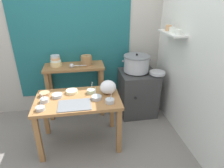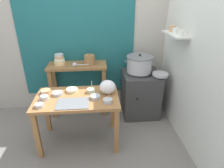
% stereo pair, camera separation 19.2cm
% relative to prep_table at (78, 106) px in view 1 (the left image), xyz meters
% --- Properties ---
extents(ground_plane, '(9.00, 9.00, 0.00)m').
position_rel_prep_table_xyz_m(ground_plane, '(0.12, -0.05, -0.61)').
color(ground_plane, gray).
extents(wall_back, '(4.40, 0.12, 2.60)m').
position_rel_prep_table_xyz_m(wall_back, '(0.20, 1.05, 0.69)').
color(wall_back, '#B2ADA3').
rests_on(wall_back, ground).
extents(wall_right, '(0.30, 3.20, 2.60)m').
position_rel_prep_table_xyz_m(wall_right, '(1.52, 0.15, 0.69)').
color(wall_right, silver).
rests_on(wall_right, ground).
extents(prep_table, '(1.10, 0.66, 0.72)m').
position_rel_prep_table_xyz_m(prep_table, '(0.00, 0.00, 0.00)').
color(prep_table, '#9E6B3D').
rests_on(prep_table, ground).
extents(back_shelf_table, '(0.96, 0.40, 0.90)m').
position_rel_prep_table_xyz_m(back_shelf_table, '(-0.04, 0.78, 0.07)').
color(back_shelf_table, olive).
rests_on(back_shelf_table, ground).
extents(stove_block, '(0.60, 0.61, 0.78)m').
position_rel_prep_table_xyz_m(stove_block, '(1.01, 0.65, -0.23)').
color(stove_block, '#383838').
rests_on(stove_block, ground).
extents(steamer_pot, '(0.48, 0.43, 0.30)m').
position_rel_prep_table_xyz_m(steamer_pot, '(0.97, 0.67, 0.31)').
color(steamer_pot, '#B7BABF').
rests_on(steamer_pot, stove_block).
extents(clay_pot, '(0.18, 0.18, 0.18)m').
position_rel_prep_table_xyz_m(clay_pot, '(0.16, 0.78, 0.37)').
color(clay_pot, olive).
rests_on(clay_pot, back_shelf_table).
extents(bowl_stack_enamel, '(0.18, 0.18, 0.18)m').
position_rel_prep_table_xyz_m(bowl_stack_enamel, '(-0.32, 0.80, 0.37)').
color(bowl_stack_enamel, '#E5C684').
rests_on(bowl_stack_enamel, back_shelf_table).
extents(ladle, '(0.26, 0.07, 0.07)m').
position_rel_prep_table_xyz_m(ladle, '(-0.06, 0.67, 0.33)').
color(ladle, '#B7BABF').
rests_on(ladle, back_shelf_table).
extents(serving_tray, '(0.40, 0.28, 0.01)m').
position_rel_prep_table_xyz_m(serving_tray, '(-0.04, -0.17, 0.12)').
color(serving_tray, slate).
rests_on(serving_tray, prep_table).
extents(plastic_bag, '(0.22, 0.19, 0.19)m').
position_rel_prep_table_xyz_m(plastic_bag, '(0.41, 0.07, 0.21)').
color(plastic_bag, white).
rests_on(plastic_bag, prep_table).
extents(wide_pan, '(0.25, 0.25, 0.04)m').
position_rel_prep_table_xyz_m(wide_pan, '(1.27, 0.48, 0.19)').
color(wide_pan, '#B7BABF').
rests_on(wide_pan, stove_block).
extents(prep_bowl_0, '(0.16, 0.16, 0.04)m').
position_rel_prep_table_xyz_m(prep_bowl_0, '(-0.08, 0.17, 0.13)').
color(prep_bowl_0, beige).
rests_on(prep_bowl_0, prep_table).
extents(prep_bowl_1, '(0.12, 0.12, 0.16)m').
position_rel_prep_table_xyz_m(prep_bowl_1, '(0.40, -0.18, 0.14)').
color(prep_bowl_1, '#B7BABF').
rests_on(prep_bowl_1, prep_table).
extents(prep_bowl_2, '(0.13, 0.13, 0.05)m').
position_rel_prep_table_xyz_m(prep_bowl_2, '(-0.43, 0.14, 0.14)').
color(prep_bowl_2, tan).
rests_on(prep_bowl_2, prep_table).
extents(prep_bowl_3, '(0.13, 0.13, 0.16)m').
position_rel_prep_table_xyz_m(prep_bowl_3, '(0.24, -0.06, 0.14)').
color(prep_bowl_3, '#B7BABF').
rests_on(prep_bowl_3, prep_table).
extents(prep_bowl_4, '(0.11, 0.11, 0.17)m').
position_rel_prep_table_xyz_m(prep_bowl_4, '(-0.43, -0.21, 0.14)').
color(prep_bowl_4, '#B7BABF').
rests_on(prep_bowl_4, prep_table).
extents(prep_bowl_5, '(0.11, 0.11, 0.18)m').
position_rel_prep_table_xyz_m(prep_bowl_5, '(0.18, 0.12, 0.14)').
color(prep_bowl_5, '#B7D1AD').
rests_on(prep_bowl_5, prep_table).
extents(prep_bowl_6, '(0.11, 0.11, 0.14)m').
position_rel_prep_table_xyz_m(prep_bowl_6, '(-0.41, -0.03, 0.14)').
color(prep_bowl_6, '#B7BABF').
rests_on(prep_bowl_6, prep_table).
extents(prep_bowl_7, '(0.14, 0.14, 0.04)m').
position_rel_prep_table_xyz_m(prep_bowl_7, '(-0.26, 0.08, 0.13)').
color(prep_bowl_7, '#B7BABF').
rests_on(prep_bowl_7, prep_table).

